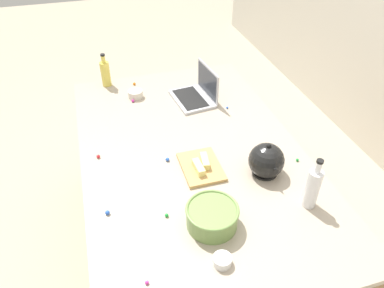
% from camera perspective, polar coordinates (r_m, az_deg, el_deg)
% --- Properties ---
extents(ground_plane, '(12.00, 12.00, 0.00)m').
position_cam_1_polar(ground_plane, '(2.67, 0.00, -16.21)').
color(ground_plane, '#B7A88E').
extents(island_counter, '(1.91, 1.19, 0.90)m').
position_cam_1_polar(island_counter, '(2.32, 0.00, -9.72)').
color(island_counter, olive).
rests_on(island_counter, ground).
extents(laptop, '(0.33, 0.26, 0.22)m').
position_cam_1_polar(laptop, '(2.43, 0.78, 7.96)').
color(laptop, '#B7B7BC').
rests_on(laptop, island_counter).
extents(mixing_bowl_large, '(0.23, 0.23, 0.10)m').
position_cam_1_polar(mixing_bowl_large, '(1.61, 3.15, -11.17)').
color(mixing_bowl_large, '#72934C').
rests_on(mixing_bowl_large, island_counter).
extents(bottle_oil, '(0.06, 0.06, 0.23)m').
position_cam_1_polar(bottle_oil, '(2.65, -13.34, 10.71)').
color(bottle_oil, '#DBC64C').
rests_on(bottle_oil, island_counter).
extents(bottle_vinegar, '(0.06, 0.06, 0.27)m').
position_cam_1_polar(bottle_vinegar, '(1.73, 18.28, -6.48)').
color(bottle_vinegar, white).
rests_on(bottle_vinegar, island_counter).
extents(kettle, '(0.21, 0.18, 0.20)m').
position_cam_1_polar(kettle, '(1.86, 11.51, -2.61)').
color(kettle, black).
rests_on(kettle, island_counter).
extents(cutting_board, '(0.27, 0.20, 0.02)m').
position_cam_1_polar(cutting_board, '(1.90, 1.42, -3.58)').
color(cutting_board, tan).
rests_on(cutting_board, island_counter).
extents(butter_stick_left, '(0.11, 0.04, 0.04)m').
position_cam_1_polar(butter_stick_left, '(1.85, 1.02, -3.64)').
color(butter_stick_left, '#F4E58C').
rests_on(butter_stick_left, cutting_board).
extents(butter_stick_right, '(0.11, 0.05, 0.04)m').
position_cam_1_polar(butter_stick_right, '(1.89, 1.99, -2.65)').
color(butter_stick_right, '#F4E58C').
rests_on(butter_stick_right, cutting_board).
extents(ramekin_small, '(0.08, 0.08, 0.04)m').
position_cam_1_polar(ramekin_small, '(1.52, 4.73, -17.64)').
color(ramekin_small, white).
rests_on(ramekin_small, island_counter).
extents(ramekin_medium, '(0.10, 0.10, 0.05)m').
position_cam_1_polar(ramekin_medium, '(2.49, -8.80, 7.71)').
color(ramekin_medium, beige).
rests_on(ramekin_medium, island_counter).
extents(candy_0, '(0.02, 0.02, 0.02)m').
position_cam_1_polar(candy_0, '(2.02, -14.40, -1.89)').
color(candy_0, red).
rests_on(candy_0, island_counter).
extents(candy_1, '(0.02, 0.02, 0.02)m').
position_cam_1_polar(candy_1, '(1.67, -3.98, -11.02)').
color(candy_1, green).
rests_on(candy_1, island_counter).
extents(candy_2, '(0.02, 0.02, 0.02)m').
position_cam_1_polar(candy_2, '(1.94, -3.85, -2.40)').
color(candy_2, blue).
rests_on(candy_2, island_counter).
extents(candy_3, '(0.02, 0.02, 0.02)m').
position_cam_1_polar(candy_3, '(2.65, -8.99, 9.25)').
color(candy_3, orange).
rests_on(candy_3, island_counter).
extents(candy_4, '(0.02, 0.02, 0.02)m').
position_cam_1_polar(candy_4, '(2.02, 16.10, -2.39)').
color(candy_4, green).
rests_on(candy_4, island_counter).
extents(candy_5, '(0.02, 0.02, 0.02)m').
position_cam_1_polar(candy_5, '(1.49, -7.04, -20.65)').
color(candy_5, '#CC3399').
rests_on(candy_5, island_counter).
extents(candy_6, '(0.02, 0.02, 0.02)m').
position_cam_1_polar(candy_6, '(2.45, -9.20, 6.66)').
color(candy_6, '#CC3399').
rests_on(candy_6, island_counter).
extents(candy_7, '(0.01, 0.01, 0.01)m').
position_cam_1_polar(candy_7, '(2.36, 5.51, 5.67)').
color(candy_7, blue).
rests_on(candy_7, island_counter).
extents(candy_8, '(0.02, 0.02, 0.02)m').
position_cam_1_polar(candy_8, '(1.72, -13.04, -10.37)').
color(candy_8, blue).
rests_on(candy_8, island_counter).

